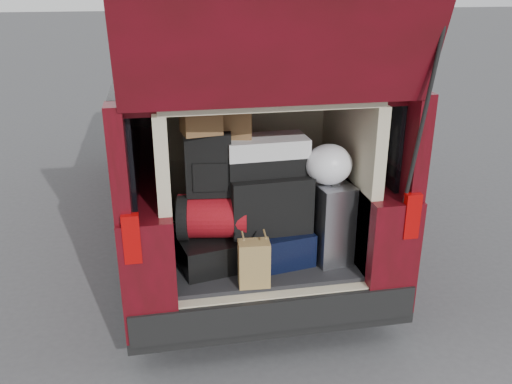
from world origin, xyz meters
The scene contains 14 objects.
ground centered at (0.00, 0.00, 0.00)m, with size 80.00×80.00×0.00m, color #3C3C3F.
minivan centered at (0.00, 1.86, 0.91)m, with size 1.90×5.35×2.77m.
load_floor centered at (0.00, 0.28, 0.28)m, with size 1.24×1.05×0.55m, color black.
black_hardshell centered at (-0.40, 0.17, 0.66)m, with size 0.38×0.53×0.21m, color black.
navy_hardshell centered at (0.08, 0.18, 0.67)m, with size 0.44×0.54×0.24m, color black.
silver_roller centered at (0.46, 0.09, 0.83)m, with size 0.24×0.38×0.57m, color white.
kraft_bag centered at (-0.12, -0.19, 0.70)m, with size 0.20×0.13×0.31m, color olive.
red_duffel centered at (-0.34, 0.14, 0.91)m, with size 0.46×0.30×0.30m, color maroon.
black_soft_case centered at (0.04, 0.14, 0.98)m, with size 0.55×0.33×0.40m, color black.
backpack centered at (-0.36, 0.17, 1.27)m, with size 0.30×0.18×0.43m, color black.
twotone_duffel centered at (0.03, 0.19, 1.30)m, with size 0.55×0.28×0.24m, color silver.
grocery_sack_lower centered at (-0.40, 0.15, 1.60)m, with size 0.24×0.20×0.22m, color brown.
grocery_sack_upper centered at (-0.17, 0.26, 1.55)m, with size 0.24×0.20×0.24m, color brown.
plastic_bag_right centered at (0.43, 0.06, 1.26)m, with size 0.31×0.29×0.27m, color white.
Camera 1 is at (-0.68, -3.20, 2.42)m, focal length 38.00 mm.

